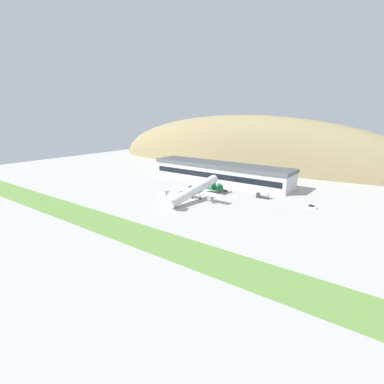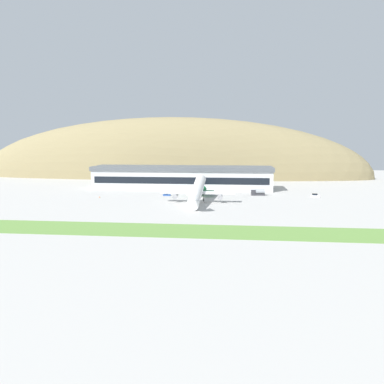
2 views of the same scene
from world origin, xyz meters
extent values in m
plane|color=#B7B5AF|center=(0.00, 0.00, 0.00)|extent=(414.49, 414.49, 0.00)
cube|color=#669342|center=(0.00, -46.41, 0.04)|extent=(373.04, 17.49, 0.08)
ellipsoid|color=#8E7F56|center=(-27.93, 121.51, 0.00)|extent=(298.64, 50.55, 89.28)
cube|color=silver|center=(-8.34, 52.60, 6.48)|extent=(99.55, 19.61, 12.97)
cube|color=#565B60|center=(-8.34, 52.60, 11.80)|extent=(100.75, 20.81, 2.33)
cube|color=black|center=(-8.34, 42.74, 5.84)|extent=(95.57, 0.16, 3.63)
cylinder|color=white|center=(4.54, 5.32, 5.50)|extent=(4.89, 40.55, 10.92)
cone|color=white|center=(4.54, -17.25, 8.94)|extent=(4.80, 6.05, 5.55)
cone|color=#196B38|center=(4.54, 28.37, 1.98)|extent=(4.80, 7.01, 5.70)
cube|color=#196B38|center=(4.54, 24.50, 6.34)|extent=(0.50, 5.49, 8.13)
cube|color=#196B38|center=(4.54, 24.74, 2.53)|extent=(12.73, 3.44, 0.87)
cube|color=white|center=(4.54, 7.31, 4.34)|extent=(33.12, 3.63, 0.99)
cylinder|color=#9E9EA3|center=(-5.40, 6.78, 2.87)|extent=(2.30, 3.91, 2.82)
cylinder|color=#9E9EA3|center=(14.47, 6.78, 2.87)|extent=(2.30, 3.91, 2.82)
cylinder|color=#2D2D2D|center=(1.85, 7.31, 1.89)|extent=(0.28, 0.28, 2.20)
cylinder|color=#2D2D2D|center=(1.85, 7.31, 0.79)|extent=(0.45, 1.10, 1.10)
cylinder|color=#2D2D2D|center=(7.23, 7.31, 1.89)|extent=(0.28, 0.28, 2.20)
cylinder|color=#2D2D2D|center=(7.23, 7.31, 0.79)|extent=(0.45, 1.10, 1.10)
cylinder|color=#2D2D2D|center=(4.54, -8.61, 4.43)|extent=(0.22, 0.22, 1.98)
cylinder|color=#2D2D2D|center=(4.54, -8.61, 3.44)|extent=(0.30, 0.82, 0.83)
cube|color=#999EA3|center=(9.63, 29.44, 0.42)|extent=(3.72, 1.92, 0.83)
cube|color=black|center=(9.81, 29.45, 1.18)|extent=(2.08, 1.55, 0.68)
cube|color=#264C99|center=(-12.55, 25.54, 0.40)|extent=(3.80, 1.85, 0.79)
cube|color=black|center=(-12.73, 25.53, 1.12)|extent=(2.12, 1.50, 0.65)
cube|color=silver|center=(60.06, 28.83, 0.47)|extent=(4.52, 2.01, 0.93)
cube|color=black|center=(59.84, 28.85, 1.31)|extent=(2.53, 1.58, 0.76)
cube|color=#333338|center=(30.41, 31.39, 1.34)|extent=(2.28, 2.59, 2.68)
cube|color=black|center=(29.29, 31.34, 1.82)|extent=(0.17, 2.13, 1.18)
cube|color=#38383D|center=(33.81, 31.53, 0.45)|extent=(4.72, 2.44, 0.90)
cylinder|color=#999EA3|center=(33.81, 31.53, 2.09)|extent=(4.50, 2.56, 2.38)
cube|color=orange|center=(-43.73, 15.95, 0.01)|extent=(0.52, 0.52, 0.03)
cone|color=orange|center=(-43.73, 15.95, 0.31)|extent=(0.40, 0.40, 0.55)
camera|label=1|loc=(97.98, -120.22, 45.78)|focal=28.00mm
camera|label=2|loc=(19.34, -156.40, 27.05)|focal=35.00mm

